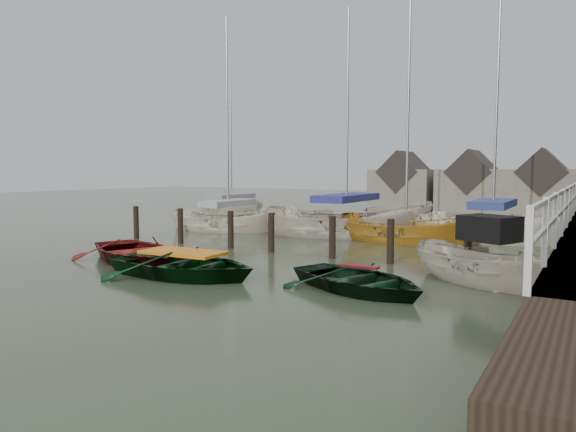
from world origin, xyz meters
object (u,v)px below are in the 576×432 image
Objects in this scene: sailboat_b at (346,235)px; rowboat_green at (184,277)px; motorboat at (486,280)px; sailboat_c at (406,242)px; rowboat_dkgreen at (358,290)px; rowboat_red at (136,262)px; sailboat_a at (229,229)px; sailboat_e at (232,219)px; sailboat_d at (492,240)px.

rowboat_green is at bearing 159.35° from sailboat_b.
motorboat is 7.76m from sailboat_c.
sailboat_c reaches higher than rowboat_dkgreen.
motorboat reaches higher than rowboat_red.
sailboat_b reaches higher than rowboat_green.
sailboat_a is at bearing 80.83° from sailboat_b.
sailboat_c is 12.51m from sailboat_e.
sailboat_e is (-8.86, 13.74, 0.06)m from rowboat_green.
sailboat_d is at bearing -96.50° from sailboat_b.
sailboat_b reaches higher than motorboat.
rowboat_green is 1.16× the size of rowboat_dkgreen.
rowboat_red is 3.00m from rowboat_green.
sailboat_e is at bearing 82.03° from motorboat.
sailboat_b reaches higher than sailboat_e.
sailboat_a is 0.99× the size of sailboat_b.
sailboat_c is at bearing 32.74° from rowboat_dkgreen.
sailboat_a is (-2.77, 8.33, 0.07)m from rowboat_red.
motorboat is 0.41× the size of sailboat_a.
sailboat_b is at bearing 3.97° from rowboat_red.
sailboat_a is 11.87m from sailboat_d.
motorboat is 0.36× the size of sailboat_d.
sailboat_e is (-11.86, 3.97, 0.05)m from sailboat_c.
sailboat_b is at bearing 94.32° from sailboat_d.
sailboat_a is 5.52m from sailboat_e.
sailboat_e reaches higher than rowboat_dkgreen.
motorboat is at bearing -139.50° from sailboat_c.
rowboat_dkgreen is 0.36× the size of sailboat_c.
rowboat_dkgreen is 0.41× the size of sailboat_e.
rowboat_green is 7.95m from motorboat.
motorboat is (7.25, 3.27, 0.10)m from rowboat_green.
sailboat_b is (5.73, 1.11, -0.01)m from sailboat_a.
sailboat_d is at bearing -98.49° from sailboat_a.
rowboat_green is 4.83m from rowboat_dkgreen.
rowboat_red is at bearing 128.10° from motorboat.
sailboat_c reaches higher than sailboat_e.
motorboat is (2.51, 2.32, 0.10)m from rowboat_dkgreen.
rowboat_green is 0.97× the size of motorboat.
rowboat_green is at bearing -123.35° from sailboat_e.
sailboat_e is (-3.23, 4.48, -0.01)m from sailboat_a.
rowboat_green is at bearing 170.31° from sailboat_c.
sailboat_e is at bearing 49.27° from sailboat_b.
motorboat is 10.08m from sailboat_b.
sailboat_b is at bearing -99.84° from sailboat_a.
sailboat_c is 0.83× the size of sailboat_d.
sailboat_d reaches higher than sailboat_a.
sailboat_e is (-8.95, 3.37, 0.00)m from sailboat_b.
rowboat_dkgreen is (7.59, 0.02, 0.00)m from rowboat_red.
sailboat_a reaches higher than sailboat_c.
sailboat_c is (2.91, -0.60, -0.04)m from sailboat_b.
motorboat is at bearing -25.58° from rowboat_dkgreen.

